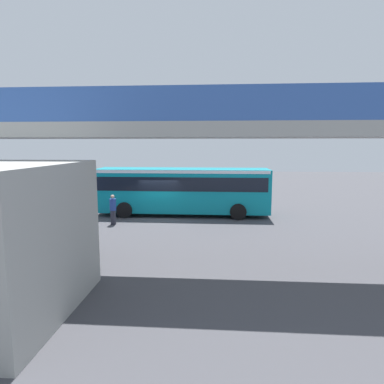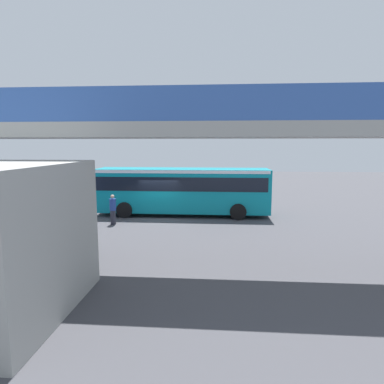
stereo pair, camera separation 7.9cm
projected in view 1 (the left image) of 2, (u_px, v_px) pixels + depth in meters
ground at (160, 217)px, 21.74m from camera, size 80.00×80.00×0.00m
city_bus at (182, 187)px, 22.30m from camera, size 11.54×2.85×3.15m
pedestrian at (113, 210)px, 19.68m from camera, size 0.38×0.38×1.79m
traffic_sign at (227, 181)px, 26.08m from camera, size 0.08×0.60×2.80m
lane_dash_leftmost at (247, 209)px, 24.40m from camera, size 2.00×0.20×0.01m
lane_dash_left at (193, 209)px, 24.69m from camera, size 2.00×0.20×0.01m
lane_dash_centre at (141, 208)px, 24.98m from camera, size 2.00×0.20×0.01m
lane_dash_right at (89, 207)px, 25.27m from camera, size 2.00×0.20×0.01m
pedestrian_overpass at (115, 140)px, 11.95m from camera, size 30.66×2.60×6.55m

